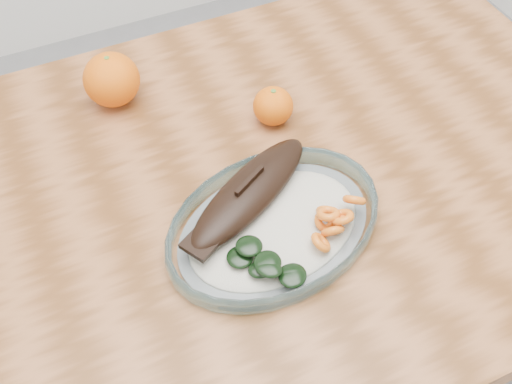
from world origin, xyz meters
The scene contains 5 objects.
ground centered at (0.00, 0.00, 0.00)m, with size 3.00×3.00×0.00m, color slate.
dining_table centered at (0.00, 0.00, 0.65)m, with size 1.20×0.80×0.75m.
plated_meal centered at (-0.02, -0.09, 0.77)m, with size 0.67×0.67×0.08m.
orange_left centered at (-0.14, 0.26, 0.80)m, with size 0.09×0.09×0.09m, color #E14A04.
orange_right centered at (0.08, 0.10, 0.78)m, with size 0.06×0.06×0.06m, color #E14A04.
Camera 1 is at (-0.26, -0.56, 1.47)m, focal length 45.00 mm.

